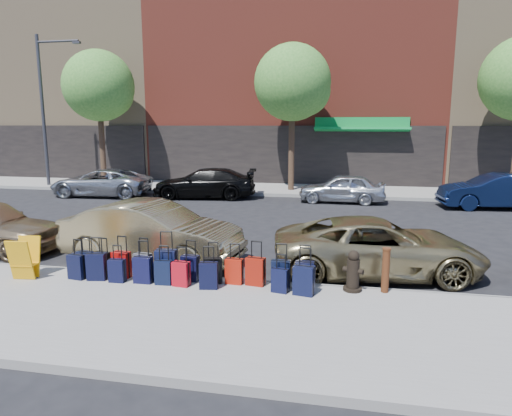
% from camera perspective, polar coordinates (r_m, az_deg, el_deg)
% --- Properties ---
extents(ground, '(120.00, 120.00, 0.00)m').
position_cam_1_polar(ground, '(14.55, -2.04, -3.43)').
color(ground, black).
rests_on(ground, ground).
extents(sidewalk_near, '(60.00, 4.00, 0.15)m').
position_cam_1_polar(sidewalk_near, '(8.64, -12.14, -13.07)').
color(sidewalk_near, gray).
rests_on(sidewalk_near, ground).
extents(sidewalk_far, '(60.00, 4.00, 0.15)m').
position_cam_1_polar(sidewalk_far, '(24.21, 3.35, 2.33)').
color(sidewalk_far, gray).
rests_on(sidewalk_far, ground).
extents(curb_near, '(60.00, 0.08, 0.15)m').
position_cam_1_polar(curb_near, '(10.39, -7.72, -8.82)').
color(curb_near, gray).
rests_on(curb_near, ground).
extents(curb_far, '(60.00, 0.08, 0.15)m').
position_cam_1_polar(curb_far, '(22.23, 2.64, 1.61)').
color(curb_far, gray).
rests_on(curb_far, ground).
extents(building_left, '(15.00, 12.12, 16.00)m').
position_cam_1_polar(building_left, '(37.38, -20.86, 16.71)').
color(building_left, '#937B5A').
rests_on(building_left, ground).
extents(building_center, '(17.00, 12.85, 20.00)m').
position_cam_1_polar(building_center, '(32.55, 5.61, 21.91)').
color(building_center, maroon).
rests_on(building_center, ground).
extents(tree_left, '(3.80, 3.80, 7.27)m').
position_cam_1_polar(tree_left, '(26.75, -18.79, 14.04)').
color(tree_left, black).
rests_on(tree_left, sidewalk_far).
extents(tree_center, '(3.80, 3.80, 7.27)m').
position_cam_1_polar(tree_center, '(23.47, 4.93, 15.12)').
color(tree_center, black).
rests_on(tree_center, sidewalk_far).
extents(streetlight, '(2.59, 0.18, 8.00)m').
position_cam_1_polar(streetlight, '(27.69, -24.83, 11.94)').
color(streetlight, '#333338').
rests_on(streetlight, sidewalk_far).
extents(suitcase_front_0, '(0.38, 0.24, 0.85)m').
position_cam_1_polar(suitcase_front_0, '(11.01, -20.56, -6.43)').
color(suitcase_front_0, black).
rests_on(suitcase_front_0, sidewalk_near).
extents(suitcase_front_1, '(0.37, 0.23, 0.85)m').
position_cam_1_polar(suitcase_front_1, '(10.83, -18.62, -6.59)').
color(suitcase_front_1, black).
rests_on(suitcase_front_1, sidewalk_near).
extents(suitcase_front_2, '(0.41, 0.26, 0.93)m').
position_cam_1_polar(suitcase_front_2, '(10.55, -16.47, -6.77)').
color(suitcase_front_2, '#A00C0A').
rests_on(suitcase_front_2, sidewalk_near).
extents(suitcase_front_3, '(0.41, 0.27, 0.91)m').
position_cam_1_polar(suitcase_front_3, '(10.34, -13.93, -7.03)').
color(suitcase_front_3, '#414147').
rests_on(suitcase_front_3, sidewalk_near).
extents(suitcase_front_4, '(0.47, 0.29, 1.07)m').
position_cam_1_polar(suitcase_front_4, '(10.13, -11.16, -7.00)').
color(suitcase_front_4, black).
rests_on(suitcase_front_4, sidewalk_near).
extents(suitcase_front_5, '(0.39, 0.24, 0.89)m').
position_cam_1_polar(suitcase_front_5, '(10.02, -8.22, -7.43)').
color(suitcase_front_5, black).
rests_on(suitcase_front_5, sidewalk_near).
extents(suitcase_front_6, '(0.39, 0.26, 0.88)m').
position_cam_1_polar(suitcase_front_6, '(9.84, -5.37, -7.72)').
color(suitcase_front_6, black).
rests_on(suitcase_front_6, sidewalk_near).
extents(suitcase_front_7, '(0.37, 0.21, 0.87)m').
position_cam_1_polar(suitcase_front_7, '(9.75, -2.74, -7.89)').
color(suitcase_front_7, '#A51A0A').
rests_on(suitcase_front_7, sidewalk_near).
extents(suitcase_front_8, '(0.42, 0.27, 0.95)m').
position_cam_1_polar(suitcase_front_8, '(9.65, -0.07, -7.93)').
color(suitcase_front_8, maroon).
rests_on(suitcase_front_8, sidewalk_near).
extents(suitcase_front_9, '(0.39, 0.22, 0.93)m').
position_cam_1_polar(suitcase_front_9, '(9.52, 3.12, -8.23)').
color(suitcase_front_9, black).
rests_on(suitcase_front_9, sidewalk_near).
extents(suitcase_front_10, '(0.38, 0.21, 0.92)m').
position_cam_1_polar(suitcase_front_10, '(9.49, 6.08, -8.35)').
color(suitcase_front_10, black).
rests_on(suitcase_front_10, sidewalk_near).
extents(suitcase_back_0, '(0.40, 0.27, 0.88)m').
position_cam_1_polar(suitcase_back_0, '(10.77, -21.47, -6.83)').
color(suitcase_back_0, black).
rests_on(suitcase_back_0, sidewalk_near).
extents(suitcase_back_1, '(0.43, 0.29, 0.94)m').
position_cam_1_polar(suitcase_back_1, '(10.55, -19.30, -6.92)').
color(suitcase_back_1, black).
rests_on(suitcase_back_1, sidewalk_near).
extents(suitcase_back_2, '(0.34, 0.20, 0.80)m').
position_cam_1_polar(suitcase_back_2, '(10.29, -16.98, -7.48)').
color(suitcase_back_2, black).
rests_on(suitcase_back_2, sidewalk_near).
extents(suitcase_back_3, '(0.38, 0.22, 0.91)m').
position_cam_1_polar(suitcase_back_3, '(10.08, -13.94, -7.49)').
color(suitcase_back_3, black).
rests_on(suitcase_back_3, sidewalk_near).
extents(suitcase_back_4, '(0.36, 0.22, 0.83)m').
position_cam_1_polar(suitcase_back_4, '(9.90, -11.47, -7.88)').
color(suitcase_back_4, black).
rests_on(suitcase_back_4, sidewalk_near).
extents(suitcase_back_5, '(0.37, 0.24, 0.84)m').
position_cam_1_polar(suitcase_back_5, '(9.74, -9.35, -8.12)').
color(suitcase_back_5, '#A70A17').
rests_on(suitcase_back_5, sidewalk_near).
extents(suitcase_back_6, '(0.40, 0.27, 0.89)m').
position_cam_1_polar(suitcase_back_6, '(9.51, -5.95, -8.38)').
color(suitcase_back_6, black).
rests_on(suitcase_back_6, sidewalk_near).
extents(suitcase_back_9, '(0.36, 0.25, 0.79)m').
position_cam_1_polar(suitcase_back_9, '(9.29, 3.02, -9.02)').
color(suitcase_back_9, black).
rests_on(suitcase_back_9, sidewalk_near).
extents(suitcase_back_10, '(0.44, 0.31, 0.96)m').
position_cam_1_polar(suitcase_back_10, '(9.17, 6.00, -8.97)').
color(suitcase_back_10, black).
rests_on(suitcase_back_10, sidewalk_near).
extents(fire_hydrant, '(0.43, 0.38, 0.84)m').
position_cam_1_polar(fire_hydrant, '(9.52, 12.04, -7.84)').
color(fire_hydrant, black).
rests_on(fire_hydrant, sidewalk_near).
extents(bollard, '(0.17, 0.17, 0.92)m').
position_cam_1_polar(bollard, '(9.56, 15.90, -7.40)').
color(bollard, '#38190C').
rests_on(bollard, sidewalk_near).
extents(display_rack, '(0.56, 0.61, 0.90)m').
position_cam_1_polar(display_rack, '(11.21, -26.95, -5.67)').
color(display_rack, orange).
rests_on(display_rack, sidewalk_near).
extents(car_near_1, '(4.80, 2.13, 1.53)m').
position_cam_1_polar(car_near_1, '(11.96, -12.88, -2.98)').
color(car_near_1, '#99885E').
rests_on(car_near_1, ground).
extents(car_near_2, '(5.08, 2.86, 1.34)m').
position_cam_1_polar(car_near_2, '(11.03, 14.99, -4.72)').
color(car_near_2, '#97885C').
rests_on(car_near_2, ground).
extents(car_far_0, '(4.92, 2.46, 1.34)m').
position_cam_1_polar(car_far_0, '(23.60, -18.80, 3.03)').
color(car_far_0, '#B5B8BC').
rests_on(car_far_0, ground).
extents(car_far_1, '(5.10, 2.59, 1.42)m').
position_cam_1_polar(car_far_1, '(21.89, -6.47, 3.09)').
color(car_far_1, black).
rests_on(car_far_1, ground).
extents(car_far_2, '(3.87, 1.64, 1.31)m').
position_cam_1_polar(car_far_2, '(20.86, 10.68, 2.46)').
color(car_far_2, silver).
rests_on(car_far_2, ground).
extents(car_far_3, '(4.61, 2.00, 1.48)m').
position_cam_1_polar(car_far_3, '(21.40, 27.79, 1.86)').
color(car_far_3, '#0C1837').
rests_on(car_far_3, ground).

